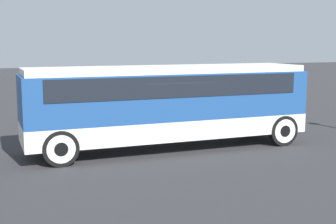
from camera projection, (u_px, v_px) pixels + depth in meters
ground_plane at (168, 148)px, 17.02m from camera, size 120.00×120.00×0.00m
tour_bus at (170, 99)px, 16.79m from camera, size 10.22×2.51×2.99m
parked_car_near at (132, 106)px, 23.21m from camera, size 4.01×1.98×1.45m
parked_car_mid at (217, 104)px, 23.69m from camera, size 4.34×1.82×1.44m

